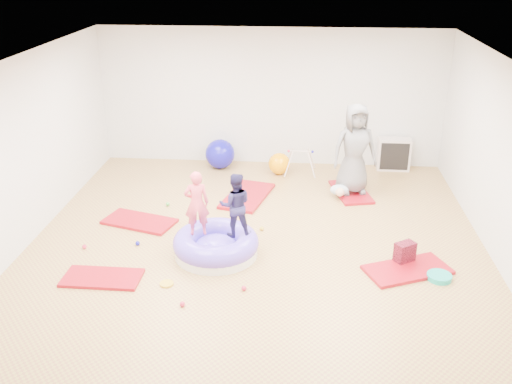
{
  "coord_description": "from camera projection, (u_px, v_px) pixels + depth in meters",
  "views": [
    {
      "loc": [
        0.64,
        -7.39,
        4.24
      ],
      "look_at": [
        0.0,
        0.3,
        0.9
      ],
      "focal_mm": 40.0,
      "sensor_mm": 36.0,
      "label": 1
    }
  ],
  "objects": [
    {
      "name": "child_navy",
      "position": [
        235.0,
        202.0,
        8.19
      ],
      "size": [
        0.52,
        0.44,
        0.97
      ],
      "primitive_type": "imported",
      "rotation": [
        0.0,
        0.0,
        3.29
      ],
      "color": "#211D4A",
      "rests_on": "inflatable_cushion"
    },
    {
      "name": "adult_caregiver",
      "position": [
        355.0,
        149.0,
        10.27
      ],
      "size": [
        0.92,
        0.71,
        1.66
      ],
      "primitive_type": "imported",
      "rotation": [
        0.0,
        0.0,
        0.24
      ],
      "color": "slate",
      "rests_on": "gym_mat_rear_right"
    },
    {
      "name": "gym_mat_right",
      "position": [
        407.0,
        270.0,
        8.07
      ],
      "size": [
        1.33,
        1.02,
        0.05
      ],
      "primitive_type": "cube",
      "rotation": [
        0.0,
        0.0,
        0.41
      ],
      "color": "#9C070B",
      "rests_on": "ground"
    },
    {
      "name": "infant",
      "position": [
        340.0,
        190.0,
        10.37
      ],
      "size": [
        0.34,
        0.35,
        0.2
      ],
      "color": "#ABC0D1",
      "rests_on": "gym_mat_rear_right"
    },
    {
      "name": "yellow_toy",
      "position": [
        167.0,
        284.0,
        7.75
      ],
      "size": [
        0.19,
        0.19,
        0.03
      ],
      "primitive_type": "cylinder",
      "color": "gold",
      "rests_on": "ground"
    },
    {
      "name": "child_pink",
      "position": [
        197.0,
        200.0,
        8.23
      ],
      "size": [
        0.41,
        0.31,
        0.99
      ],
      "primitive_type": "imported",
      "rotation": [
        0.0,
        0.0,
        3.37
      ],
      "color": "#EF4E63",
      "rests_on": "inflatable_cushion"
    },
    {
      "name": "gym_mat_mid_left",
      "position": [
        139.0,
        221.0,
        9.48
      ],
      "size": [
        1.29,
        0.91,
        0.05
      ],
      "primitive_type": "cube",
      "rotation": [
        0.0,
        0.0,
        -0.3
      ],
      "color": "#9C070B",
      "rests_on": "ground"
    },
    {
      "name": "gym_mat_rear_right",
      "position": [
        351.0,
        192.0,
        10.62
      ],
      "size": [
        0.81,
        1.22,
        0.05
      ],
      "primitive_type": "cube",
      "rotation": [
        0.0,
        0.0,
        1.8
      ],
      "color": "#9C070B",
      "rests_on": "ground"
    },
    {
      "name": "exercise_ball_blue",
      "position": [
        220.0,
        154.0,
        11.73
      ],
      "size": [
        0.61,
        0.61,
        0.61
      ],
      "primitive_type": "sphere",
      "color": "#130FA4",
      "rests_on": "ground"
    },
    {
      "name": "cube_shelf",
      "position": [
        394.0,
        154.0,
        11.64
      ],
      "size": [
        0.66,
        0.32,
        0.66
      ],
      "color": "beige",
      "rests_on": "ground"
    },
    {
      "name": "gym_mat_front_left",
      "position": [
        102.0,
        278.0,
        7.88
      ],
      "size": [
        1.08,
        0.55,
        0.04
      ],
      "primitive_type": "cube",
      "rotation": [
        0.0,
        0.0,
        -0.01
      ],
      "color": "#9C070B",
      "rests_on": "ground"
    },
    {
      "name": "backpack",
      "position": [
        405.0,
        253.0,
        8.22
      ],
      "size": [
        0.34,
        0.31,
        0.33
      ],
      "primitive_type": "cube",
      "rotation": [
        0.0,
        0.0,
        0.59
      ],
      "color": "maroon",
      "rests_on": "ground"
    },
    {
      "name": "inflatable_cushion",
      "position": [
        216.0,
        245.0,
        8.46
      ],
      "size": [
        1.28,
        1.28,
        0.4
      ],
      "rotation": [
        0.0,
        0.0,
        -0.34
      ],
      "color": "silver",
      "rests_on": "ground"
    },
    {
      "name": "exercise_ball_orange",
      "position": [
        279.0,
        164.0,
        11.45
      ],
      "size": [
        0.43,
        0.43,
        0.43
      ],
      "primitive_type": "sphere",
      "color": "#FF9E00",
      "rests_on": "ground"
    },
    {
      "name": "infant_play_gym",
      "position": [
        300.0,
        158.0,
        11.42
      ],
      "size": [
        0.64,
        0.6,
        0.49
      ],
      "rotation": [
        0.0,
        0.0,
        0.12
      ],
      "color": "beige",
      "rests_on": "ground"
    },
    {
      "name": "room",
      "position": [
        254.0,
        168.0,
        7.94
      ],
      "size": [
        7.01,
        8.01,
        2.81
      ],
      "color": "#AD9549",
      "rests_on": "ground"
    },
    {
      "name": "gym_mat_center_back",
      "position": [
        247.0,
        196.0,
        10.44
      ],
      "size": [
        0.97,
        1.45,
        0.06
      ],
      "primitive_type": "cube",
      "rotation": [
        0.0,
        0.0,
        1.32
      ],
      "color": "#9C070B",
      "rests_on": "ground"
    },
    {
      "name": "balance_disc",
      "position": [
        439.0,
        277.0,
        7.87
      ],
      "size": [
        0.34,
        0.34,
        0.08
      ],
      "primitive_type": "cylinder",
      "color": "#15A397",
      "rests_on": "ground"
    },
    {
      "name": "ball_pit_balls",
      "position": [
        179.0,
        249.0,
        8.61
      ],
      "size": [
        2.72,
        3.08,
        0.07
      ],
      "color": "#CF2449",
      "rests_on": "ground"
    }
  ]
}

